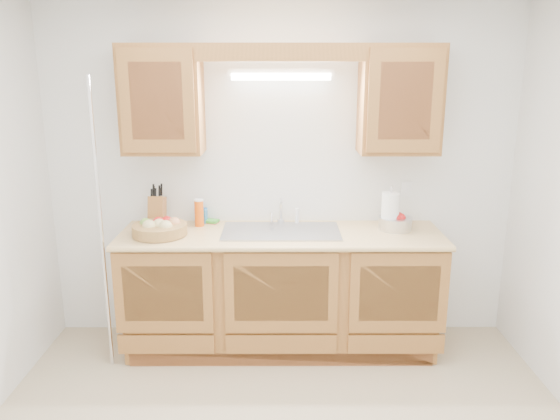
{
  "coord_description": "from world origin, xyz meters",
  "views": [
    {
      "loc": [
        -0.02,
        -2.55,
        2.04
      ],
      "look_at": [
        -0.01,
        0.85,
        1.15
      ],
      "focal_mm": 35.0,
      "sensor_mm": 36.0,
      "label": 1
    }
  ],
  "objects_px": {
    "fruit_basket": "(160,228)",
    "paper_towel": "(390,212)",
    "knife_block": "(157,211)",
    "apple_bowl": "(396,222)"
  },
  "relations": [
    {
      "from": "fruit_basket",
      "to": "paper_towel",
      "type": "height_order",
      "value": "paper_towel"
    },
    {
      "from": "knife_block",
      "to": "apple_bowl",
      "type": "relative_size",
      "value": 1.19
    },
    {
      "from": "paper_towel",
      "to": "fruit_basket",
      "type": "bearing_deg",
      "value": -175.46
    },
    {
      "from": "knife_block",
      "to": "paper_towel",
      "type": "height_order",
      "value": "paper_towel"
    },
    {
      "from": "fruit_basket",
      "to": "paper_towel",
      "type": "xyz_separation_m",
      "value": [
        1.64,
        0.13,
        0.08
      ]
    },
    {
      "from": "fruit_basket",
      "to": "knife_block",
      "type": "height_order",
      "value": "knife_block"
    },
    {
      "from": "fruit_basket",
      "to": "paper_towel",
      "type": "distance_m",
      "value": 1.65
    },
    {
      "from": "knife_block",
      "to": "apple_bowl",
      "type": "distance_m",
      "value": 1.75
    },
    {
      "from": "paper_towel",
      "to": "knife_block",
      "type": "bearing_deg",
      "value": 176.52
    },
    {
      "from": "knife_block",
      "to": "apple_bowl",
      "type": "bearing_deg",
      "value": -2.18
    }
  ]
}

